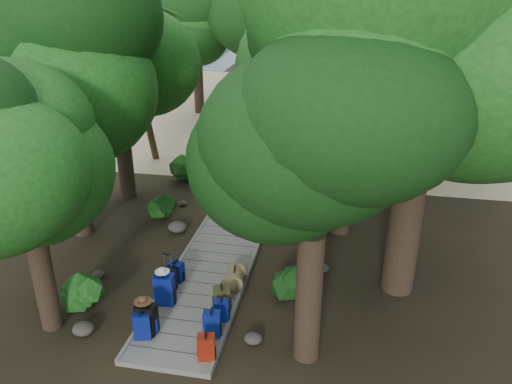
% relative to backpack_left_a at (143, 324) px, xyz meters
% --- Properties ---
extents(ground, '(120.00, 120.00, 0.00)m').
position_rel_backpack_left_a_xyz_m(ground, '(0.70, 4.20, -0.46)').
color(ground, black).
rests_on(ground, ground).
extents(sand_beach, '(40.00, 22.00, 0.02)m').
position_rel_backpack_left_a_xyz_m(sand_beach, '(0.70, 20.20, -0.45)').
color(sand_beach, tan).
rests_on(sand_beach, ground).
extents(distant_hill, '(32.00, 16.00, 12.00)m').
position_rel_backpack_left_a_xyz_m(distant_hill, '(-39.30, 52.20, -0.46)').
color(distant_hill, black).
rests_on(distant_hill, ground).
extents(boardwalk, '(2.00, 12.00, 0.12)m').
position_rel_backpack_left_a_xyz_m(boardwalk, '(0.70, 5.20, -0.40)').
color(boardwalk, slate).
rests_on(boardwalk, ground).
extents(backpack_left_a, '(0.41, 0.33, 0.68)m').
position_rel_backpack_left_a_xyz_m(backpack_left_a, '(0.00, 0.00, 0.00)').
color(backpack_left_a, navy).
rests_on(backpack_left_a, boardwalk).
extents(backpack_left_b, '(0.45, 0.33, 0.78)m').
position_rel_backpack_left_a_xyz_m(backpack_left_b, '(0.03, 0.17, 0.05)').
color(backpack_left_b, black).
rests_on(backpack_left_b, boardwalk).
extents(backpack_left_c, '(0.48, 0.36, 0.84)m').
position_rel_backpack_left_a_xyz_m(backpack_left_c, '(0.03, 1.24, 0.08)').
color(backpack_left_c, navy).
rests_on(backpack_left_c, boardwalk).
extents(backpack_left_d, '(0.42, 0.34, 0.56)m').
position_rel_backpack_left_a_xyz_m(backpack_left_d, '(-0.03, 2.20, -0.06)').
color(backpack_left_d, navy).
rests_on(backpack_left_d, boardwalk).
extents(backpack_right_a, '(0.39, 0.31, 0.62)m').
position_rel_backpack_left_a_xyz_m(backpack_right_a, '(1.50, -0.36, -0.03)').
color(backpack_right_a, maroon).
rests_on(backpack_right_a, boardwalk).
extents(backpack_right_b, '(0.40, 0.31, 0.66)m').
position_rel_backpack_left_a_xyz_m(backpack_right_b, '(1.43, 0.34, -0.01)').
color(backpack_right_b, navy).
rests_on(backpack_right_b, boardwalk).
extents(backpack_right_c, '(0.37, 0.30, 0.57)m').
position_rel_backpack_left_a_xyz_m(backpack_right_c, '(1.49, 0.88, -0.05)').
color(backpack_right_c, navy).
rests_on(backpack_right_c, boardwalk).
extents(backpack_right_d, '(0.45, 0.38, 0.59)m').
position_rel_backpack_left_a_xyz_m(backpack_right_d, '(1.39, 1.32, -0.04)').
color(backpack_right_d, '#343617').
rests_on(backpack_right_d, boardwalk).
extents(duffel_right_khaki, '(0.53, 0.71, 0.43)m').
position_rel_backpack_left_a_xyz_m(duffel_right_khaki, '(1.46, 2.30, -0.12)').
color(duffel_right_khaki, olive).
rests_on(duffel_right_khaki, boardwalk).
extents(suitcase_on_boardwalk, '(0.38, 0.23, 0.56)m').
position_rel_backpack_left_a_xyz_m(suitcase_on_boardwalk, '(-0.07, 1.78, -0.06)').
color(suitcase_on_boardwalk, black).
rests_on(suitcase_on_boardwalk, boardwalk).
extents(lone_suitcase_on_sand, '(0.43, 0.31, 0.62)m').
position_rel_backpack_left_a_xyz_m(lone_suitcase_on_sand, '(1.03, 12.18, -0.13)').
color(lone_suitcase_on_sand, black).
rests_on(lone_suitcase_on_sand, sand_beach).
extents(hat_brown, '(0.39, 0.39, 0.12)m').
position_rel_backpack_left_a_xyz_m(hat_brown, '(-0.03, 0.19, 0.50)').
color(hat_brown, '#51351E').
rests_on(hat_brown, backpack_left_b).
extents(hat_white, '(0.34, 0.34, 0.11)m').
position_rel_backpack_left_a_xyz_m(hat_white, '(0.00, 1.27, 0.56)').
color(hat_white, silver).
rests_on(hat_white, backpack_left_c).
extents(kayak, '(1.27, 3.61, 0.35)m').
position_rel_backpack_left_a_xyz_m(kayak, '(-1.97, 14.01, -0.26)').
color(kayak, red).
rests_on(kayak, sand_beach).
extents(sun_lounger, '(0.87, 1.82, 0.56)m').
position_rel_backpack_left_a_xyz_m(sun_lounger, '(3.23, 13.84, -0.16)').
color(sun_lounger, silver).
rests_on(sun_lounger, sand_beach).
extents(tree_right_a, '(4.48, 4.48, 7.46)m').
position_rel_backpack_left_a_xyz_m(tree_right_a, '(3.45, 0.24, 3.27)').
color(tree_right_a, black).
rests_on(tree_right_a, ground).
extents(tree_right_b, '(6.16, 6.16, 11.00)m').
position_rel_backpack_left_a_xyz_m(tree_right_b, '(5.45, 3.09, 5.04)').
color(tree_right_b, black).
rests_on(tree_right_b, ground).
extents(tree_right_c, '(5.12, 5.12, 8.87)m').
position_rel_backpack_left_a_xyz_m(tree_right_c, '(3.89, 5.89, 3.98)').
color(tree_right_c, black).
rests_on(tree_right_c, ground).
extents(tree_right_d, '(6.56, 6.56, 12.02)m').
position_rel_backpack_left_a_xyz_m(tree_right_d, '(5.88, 8.59, 5.55)').
color(tree_right_d, black).
rests_on(tree_right_d, ground).
extents(tree_right_e, '(4.60, 4.60, 8.27)m').
position_rel_backpack_left_a_xyz_m(tree_right_e, '(4.77, 11.40, 3.68)').
color(tree_right_e, black).
rests_on(tree_right_e, ground).
extents(tree_right_f, '(4.96, 4.96, 8.86)m').
position_rel_backpack_left_a_xyz_m(tree_right_f, '(6.90, 13.90, 3.97)').
color(tree_right_f, black).
rests_on(tree_right_f, ground).
extents(tree_left_a, '(3.88, 3.88, 6.46)m').
position_rel_backpack_left_a_xyz_m(tree_left_a, '(-2.23, 0.11, 2.77)').
color(tree_left_a, black).
rests_on(tree_left_a, ground).
extents(tree_left_b, '(4.76, 4.76, 8.57)m').
position_rel_backpack_left_a_xyz_m(tree_left_b, '(-3.77, 4.30, 3.83)').
color(tree_left_b, black).
rests_on(tree_left_b, ground).
extents(tree_left_c, '(4.40, 4.40, 7.65)m').
position_rel_backpack_left_a_xyz_m(tree_left_c, '(-3.52, 7.07, 3.37)').
color(tree_left_c, black).
rests_on(tree_left_c, ground).
extents(tree_back_a, '(5.07, 5.07, 8.77)m').
position_rel_backpack_left_a_xyz_m(tree_back_a, '(-1.23, 19.59, 3.93)').
color(tree_back_a, black).
rests_on(tree_back_a, ground).
extents(tree_back_b, '(5.14, 5.14, 9.18)m').
position_rel_backpack_left_a_xyz_m(tree_back_b, '(2.10, 20.89, 4.13)').
color(tree_back_b, black).
rests_on(tree_back_b, ground).
extents(tree_back_c, '(5.08, 5.08, 9.15)m').
position_rel_backpack_left_a_xyz_m(tree_back_c, '(6.16, 19.51, 4.12)').
color(tree_back_c, black).
rests_on(tree_back_c, ground).
extents(tree_back_d, '(4.59, 4.59, 7.65)m').
position_rel_backpack_left_a_xyz_m(tree_back_d, '(-4.44, 18.72, 3.37)').
color(tree_back_d, black).
rests_on(tree_back_d, ground).
extents(palm_right_a, '(4.35, 4.35, 7.41)m').
position_rel_backpack_left_a_xyz_m(palm_right_a, '(4.03, 10.11, 3.25)').
color(palm_right_a, '#1A4513').
rests_on(palm_right_a, ground).
extents(palm_right_b, '(4.91, 4.91, 9.49)m').
position_rel_backpack_left_a_xyz_m(palm_right_b, '(5.57, 14.68, 4.29)').
color(palm_right_b, '#1A4513').
rests_on(palm_right_b, ground).
extents(palm_right_c, '(4.30, 4.30, 6.84)m').
position_rel_backpack_left_a_xyz_m(palm_right_c, '(2.80, 17.12, 2.96)').
color(palm_right_c, '#1A4513').
rests_on(palm_right_c, ground).
extents(palm_left_a, '(3.88, 3.88, 6.18)m').
position_rel_backpack_left_a_xyz_m(palm_left_a, '(-4.24, 10.89, 2.63)').
color(palm_left_a, '#1A4513').
rests_on(palm_left_a, ground).
extents(rock_left_a, '(0.48, 0.43, 0.26)m').
position_rel_backpack_left_a_xyz_m(rock_left_a, '(-1.41, -0.01, -0.33)').
color(rock_left_a, '#4C473F').
rests_on(rock_left_a, ground).
extents(rock_left_b, '(0.33, 0.30, 0.18)m').
position_rel_backpack_left_a_xyz_m(rock_left_b, '(-2.14, 2.11, -0.37)').
color(rock_left_b, '#4C473F').
rests_on(rock_left_b, ground).
extents(rock_left_c, '(0.57, 0.51, 0.31)m').
position_rel_backpack_left_a_xyz_m(rock_left_c, '(-0.95, 4.90, -0.30)').
color(rock_left_c, '#4C473F').
rests_on(rock_left_c, ground).
extents(rock_left_d, '(0.30, 0.27, 0.16)m').
position_rel_backpack_left_a_xyz_m(rock_left_d, '(-1.40, 6.72, -0.38)').
color(rock_left_d, '#4C473F').
rests_on(rock_left_d, ground).
extents(rock_right_a, '(0.40, 0.36, 0.22)m').
position_rel_backpack_left_a_xyz_m(rock_right_a, '(2.30, 0.42, -0.35)').
color(rock_right_a, '#4C473F').
rests_on(rock_right_a, ground).
extents(rock_right_b, '(0.42, 0.38, 0.23)m').
position_rel_backpack_left_a_xyz_m(rock_right_b, '(3.53, 3.48, -0.34)').
color(rock_right_b, '#4C473F').
rests_on(rock_right_b, ground).
extents(rock_right_c, '(0.37, 0.33, 0.20)m').
position_rel_backpack_left_a_xyz_m(rock_right_c, '(2.18, 5.78, -0.36)').
color(rock_right_c, '#4C473F').
rests_on(rock_right_c, ground).
extents(rock_right_d, '(0.49, 0.44, 0.27)m').
position_rel_backpack_left_a_xyz_m(rock_right_d, '(3.43, 7.98, -0.32)').
color(rock_right_d, '#4C473F').
rests_on(rock_right_d, ground).
extents(shrub_left_a, '(0.95, 0.95, 0.85)m').
position_rel_backpack_left_a_xyz_m(shrub_left_a, '(-1.75, 0.95, -0.03)').
color(shrub_left_a, '#194615').
rests_on(shrub_left_a, ground).
extents(shrub_left_b, '(0.91, 0.91, 0.82)m').
position_rel_backpack_left_a_xyz_m(shrub_left_b, '(-1.67, 5.51, -0.05)').
color(shrub_left_b, '#194615').
rests_on(shrub_left_b, ground).
extents(shrub_left_c, '(1.18, 1.18, 1.07)m').
position_rel_backpack_left_a_xyz_m(shrub_left_c, '(-2.20, 8.73, 0.08)').
color(shrub_left_c, '#194615').
rests_on(shrub_left_c, ground).
extents(shrub_right_a, '(0.97, 0.97, 0.87)m').
position_rel_backpack_left_a_xyz_m(shrub_right_a, '(2.96, 2.05, -0.02)').
color(shrub_right_a, '#194615').
rests_on(shrub_right_a, ground).
extents(shrub_right_b, '(1.44, 1.44, 1.29)m').
position_rel_backpack_left_a_xyz_m(shrub_right_b, '(3.48, 6.02, 0.19)').
color(shrub_right_b, '#194615').
rests_on(shrub_right_b, ground).
extents(shrub_right_c, '(0.74, 0.74, 0.66)m').
position_rel_backpack_left_a_xyz_m(shrub_right_c, '(2.42, 10.18, -0.13)').
color(shrub_right_c, '#194615').
rests_on(shrub_right_c, ground).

